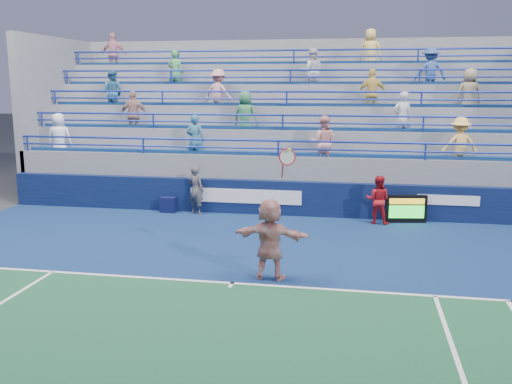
% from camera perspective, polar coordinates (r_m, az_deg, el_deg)
% --- Properties ---
extents(ground, '(120.00, 120.00, 0.00)m').
position_cam_1_polar(ground, '(12.12, -2.40, -9.19)').
color(ground, '#333538').
extents(sponsor_wall, '(18.00, 0.32, 1.10)m').
position_cam_1_polar(sponsor_wall, '(18.14, 2.12, -0.59)').
color(sponsor_wall, '#091535').
rests_on(sponsor_wall, ground).
extents(bleacher_stand, '(18.00, 5.60, 6.13)m').
position_cam_1_polar(bleacher_stand, '(21.67, 3.56, 3.95)').
color(bleacher_stand, slate).
rests_on(bleacher_stand, ground).
extents(serve_speed_board, '(1.23, 0.32, 0.85)m').
position_cam_1_polar(serve_speed_board, '(17.67, 14.78, -1.67)').
color(serve_speed_board, black).
rests_on(serve_speed_board, ground).
extents(judge_chair, '(0.53, 0.53, 0.90)m').
position_cam_1_polar(judge_chair, '(18.81, -8.65, -1.11)').
color(judge_chair, '#0C103B').
rests_on(judge_chair, ground).
extents(tennis_player, '(1.68, 0.67, 2.84)m').
position_cam_1_polar(tennis_player, '(12.15, 1.43, -4.72)').
color(tennis_player, white).
rests_on(tennis_player, ground).
extents(line_judge, '(0.67, 0.57, 1.57)m').
position_cam_1_polar(line_judge, '(18.33, -6.02, 0.21)').
color(line_judge, '#141838').
rests_on(line_judge, ground).
extents(ball_girl, '(0.78, 0.65, 1.46)m').
position_cam_1_polar(ball_girl, '(17.33, 12.09, -0.77)').
color(ball_girl, '#B3141C').
rests_on(ball_girl, ground).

